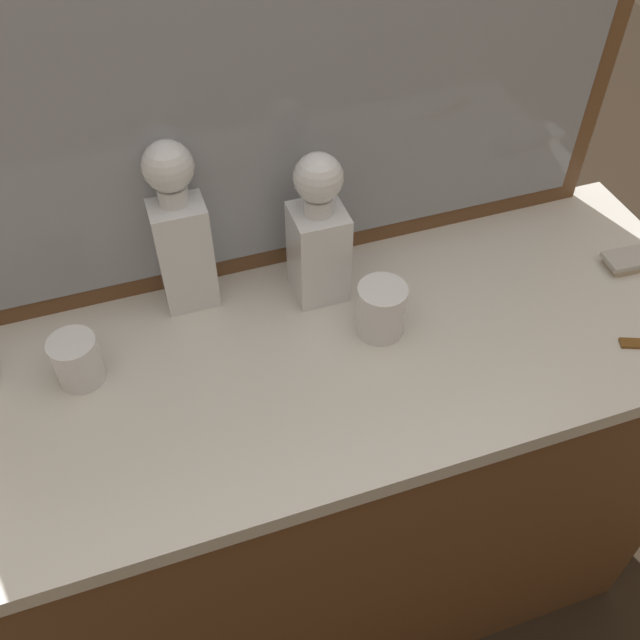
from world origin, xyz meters
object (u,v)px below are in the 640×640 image
Objects in this scene: crystal_decanter_right at (318,242)px; crystal_tumbler_left at (78,362)px; crystal_tumbler_rear at (381,311)px; crystal_decanter_left at (181,241)px.

crystal_decanter_right is 3.38× the size of crystal_tumbler_left.
crystal_tumbler_left is at bearing 173.53° from crystal_tumbler_rear.
crystal_decanter_left is 0.23m from crystal_decanter_right.
crystal_decanter_left is 3.31× the size of crystal_tumbler_rear.
crystal_decanter_right is 0.43m from crystal_tumbler_left.
crystal_tumbler_rear is 1.13× the size of crystal_tumbler_left.
crystal_tumbler_rear reaches higher than crystal_tumbler_left.
crystal_decanter_right is 0.16m from crystal_tumbler_rear.
crystal_decanter_left is at bearing 164.17° from crystal_decanter_right.
crystal_decanter_left is at bearing 147.08° from crystal_tumbler_rear.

